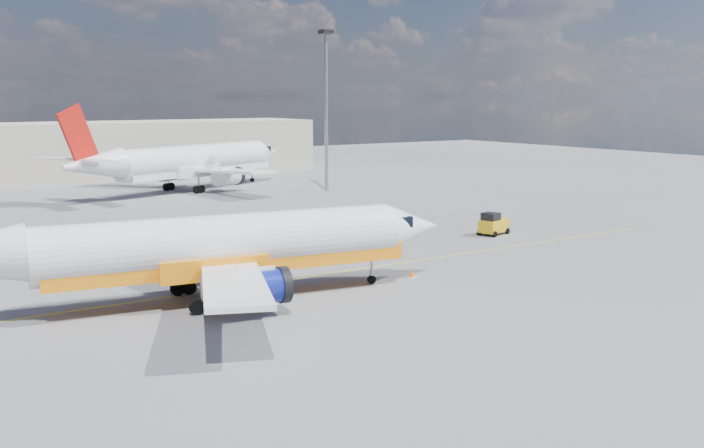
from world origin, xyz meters
TOP-DOWN VIEW (x-y plane):
  - ground at (0.00, 0.00)m, footprint 240.00×240.00m
  - taxi_line at (0.00, 3.00)m, footprint 70.00×0.15m
  - terminal_main at (5.00, 75.00)m, footprint 70.00×14.00m
  - main_jet at (-7.62, 0.61)m, footprint 31.93×24.92m
  - second_jet at (12.27, 51.94)m, footprint 35.74×26.95m
  - gse_tug at (21.67, 7.73)m, footprint 3.04×2.34m
  - traffic_cone at (6.00, -1.01)m, footprint 0.43×0.43m
  - floodlight_mast at (26.71, 42.63)m, footprint 1.44×1.44m

SIDE VIEW (x-z plane):
  - ground at x=0.00m, z-range 0.00..0.00m
  - taxi_line at x=0.00m, z-range 0.00..0.01m
  - traffic_cone at x=6.00m, z-range -0.01..0.59m
  - gse_tug at x=21.67m, z-range -0.05..1.90m
  - main_jet at x=-7.62m, z-range -1.61..8.04m
  - second_jet at x=12.27m, z-range -1.83..9.15m
  - terminal_main at x=5.00m, z-range 0.00..8.00m
  - floodlight_mast at x=26.71m, z-range 1.96..21.68m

